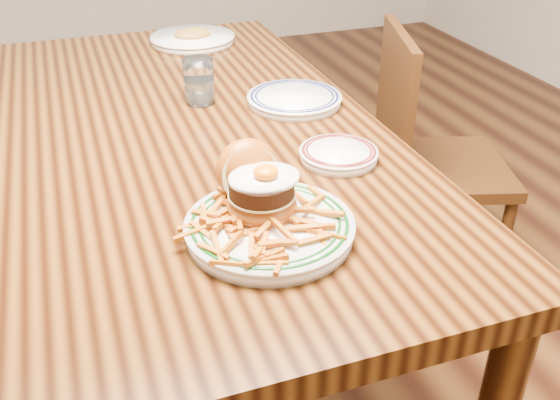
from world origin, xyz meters
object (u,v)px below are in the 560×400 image
object	(u,v)px
chair_right	(425,155)
main_plate	(266,212)
side_plate	(339,154)
table	(191,159)

from	to	relation	value
chair_right	main_plate	xyz separation A→B (m)	(-0.74, -0.66, 0.34)
main_plate	side_plate	bearing A→B (deg)	38.65
main_plate	side_plate	distance (m)	0.30
chair_right	table	bearing A→B (deg)	30.82
chair_right	side_plate	bearing A→B (deg)	58.96
main_plate	table	bearing A→B (deg)	90.82
table	main_plate	bearing A→B (deg)	-86.21
table	main_plate	world-z (taller)	main_plate
table	main_plate	distance (m)	0.49
side_plate	main_plate	bearing A→B (deg)	-139.33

